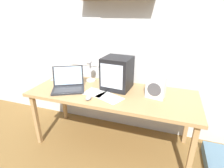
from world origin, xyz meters
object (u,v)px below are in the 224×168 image
(corner_desk, at_px, (112,97))
(space_heater, at_px, (156,87))
(crt_monitor, at_px, (117,73))
(loose_paper_near_laptop, at_px, (109,98))
(computer_mouse, at_px, (89,98))
(laptop, at_px, (68,84))
(open_notebook, at_px, (61,79))
(desk_lamp, at_px, (89,67))
(loose_paper_near_monitor, at_px, (95,92))
(juice_glass, at_px, (149,84))

(corner_desk, xyz_separation_m, space_heater, (0.47, 0.03, 0.18))
(crt_monitor, xyz_separation_m, loose_paper_near_laptop, (0.00, -0.27, -0.18))
(space_heater, relative_size, computer_mouse, 2.14)
(corner_desk, height_order, laptop, laptop)
(computer_mouse, bearing_deg, open_notebook, 145.74)
(crt_monitor, distance_m, computer_mouse, 0.45)
(desk_lamp, xyz_separation_m, loose_paper_near_monitor, (0.19, -0.28, -0.19))
(computer_mouse, bearing_deg, loose_paper_near_laptop, 26.80)
(desk_lamp, distance_m, open_notebook, 0.47)
(loose_paper_near_laptop, bearing_deg, crt_monitor, 90.24)
(computer_mouse, relative_size, loose_paper_near_laptop, 0.35)
(crt_monitor, xyz_separation_m, laptop, (-0.54, -0.20, -0.12))
(laptop, relative_size, computer_mouse, 4.02)
(laptop, xyz_separation_m, computer_mouse, (0.34, -0.17, -0.05))
(corner_desk, bearing_deg, space_heater, 3.15)
(juice_glass, xyz_separation_m, space_heater, (0.09, -0.18, 0.05))
(crt_monitor, height_order, open_notebook, crt_monitor)
(desk_lamp, xyz_separation_m, computer_mouse, (0.19, -0.45, -0.18))
(space_heater, bearing_deg, crt_monitor, 177.75)
(juice_glass, height_order, loose_paper_near_monitor, juice_glass)
(loose_paper_near_monitor, bearing_deg, desk_lamp, 124.50)
(laptop, height_order, loose_paper_near_laptop, laptop)
(juice_glass, relative_size, computer_mouse, 1.31)
(desk_lamp, bearing_deg, laptop, -123.80)
(crt_monitor, height_order, loose_paper_near_monitor, crt_monitor)
(juice_glass, xyz_separation_m, loose_paper_near_monitor, (-0.56, -0.28, -0.07))
(computer_mouse, relative_size, loose_paper_near_monitor, 0.46)
(corner_desk, xyz_separation_m, loose_paper_near_monitor, (-0.18, -0.07, 0.06))
(space_heater, xyz_separation_m, loose_paper_near_monitor, (-0.65, -0.10, -0.12))
(loose_paper_near_monitor, bearing_deg, laptop, 178.96)
(crt_monitor, bearing_deg, desk_lamp, 173.53)
(space_heater, distance_m, loose_paper_near_monitor, 0.66)
(open_notebook, height_order, loose_paper_near_monitor, same)
(computer_mouse, height_order, open_notebook, computer_mouse)
(juice_glass, xyz_separation_m, computer_mouse, (-0.56, -0.44, -0.05))
(corner_desk, relative_size, desk_lamp, 5.92)
(loose_paper_near_laptop, xyz_separation_m, loose_paper_near_monitor, (-0.19, 0.07, 0.00))
(loose_paper_near_laptop, bearing_deg, open_notebook, 158.33)
(laptop, xyz_separation_m, open_notebook, (-0.28, 0.25, -0.06))
(laptop, distance_m, open_notebook, 0.38)
(desk_lamp, distance_m, computer_mouse, 0.52)
(loose_paper_near_laptop, bearing_deg, loose_paper_near_monitor, 161.05)
(desk_lamp, bearing_deg, juice_glass, -6.23)
(juice_glass, bearing_deg, space_heater, -63.89)
(open_notebook, bearing_deg, laptop, -42.17)
(loose_paper_near_laptop, distance_m, loose_paper_near_monitor, 0.21)
(crt_monitor, bearing_deg, computer_mouse, -112.66)
(laptop, xyz_separation_m, loose_paper_near_monitor, (0.34, -0.01, -0.06))
(desk_lamp, height_order, juice_glass, desk_lamp)
(crt_monitor, xyz_separation_m, open_notebook, (-0.81, 0.05, -0.18))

